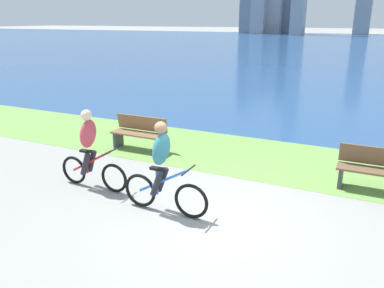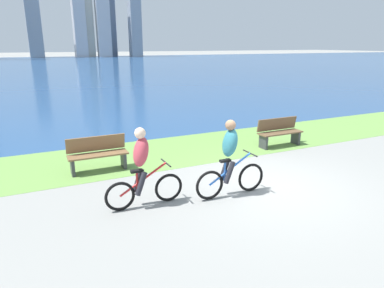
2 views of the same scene
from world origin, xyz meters
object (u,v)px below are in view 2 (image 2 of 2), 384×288
(cyclist_trailing, at_px, (142,168))
(bench_far_along_path, at_px, (279,132))
(cyclist_lead, at_px, (230,159))
(bench_near_path, at_px, (98,154))

(cyclist_trailing, distance_m, bench_far_along_path, 5.77)
(cyclist_lead, xyz_separation_m, bench_near_path, (-2.27, 2.78, -0.39))
(cyclist_lead, bearing_deg, cyclist_trailing, 170.81)
(cyclist_trailing, bearing_deg, bench_far_along_path, 23.53)
(cyclist_trailing, xyz_separation_m, bench_far_along_path, (5.28, 2.30, -0.38))
(bench_far_along_path, bearing_deg, cyclist_lead, -142.94)
(cyclist_trailing, height_order, bench_far_along_path, cyclist_trailing)
(cyclist_lead, height_order, bench_far_along_path, cyclist_lead)
(cyclist_lead, distance_m, bench_far_along_path, 4.33)
(cyclist_lead, bearing_deg, bench_near_path, 129.33)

